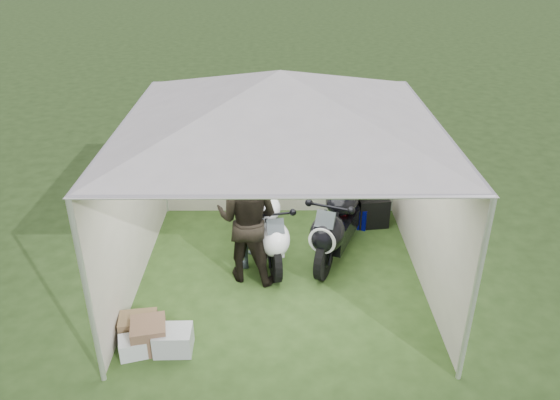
{
  "coord_description": "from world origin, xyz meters",
  "views": [
    {
      "loc": [
        -0.04,
        -6.55,
        4.61
      ],
      "look_at": [
        -0.0,
        0.35,
        1.06
      ],
      "focal_mm": 35.0,
      "sensor_mm": 36.0,
      "label": 1
    }
  ],
  "objects_px": {
    "motorcycle_black": "(338,220)",
    "crate_0": "(173,340)",
    "motorcycle_white": "(268,226)",
    "crate_3": "(139,327)",
    "person_dark_jacket": "(248,219)",
    "equipment_box": "(372,211)",
    "canopy_tent": "(280,103)",
    "person_blue_jacket": "(247,202)",
    "crate_1": "(149,335)",
    "paddock_stand": "(354,215)",
    "crate_2": "(133,347)"
  },
  "relations": [
    {
      "from": "crate_0",
      "to": "crate_1",
      "type": "xyz_separation_m",
      "value": [
        -0.29,
        0.05,
        0.03
      ]
    },
    {
      "from": "equipment_box",
      "to": "crate_0",
      "type": "relative_size",
      "value": 1.13
    },
    {
      "from": "crate_1",
      "to": "crate_2",
      "type": "height_order",
      "value": "crate_1"
    },
    {
      "from": "motorcycle_white",
      "to": "paddock_stand",
      "type": "relative_size",
      "value": 4.16
    },
    {
      "from": "person_dark_jacket",
      "to": "crate_0",
      "type": "xyz_separation_m",
      "value": [
        -0.84,
        -1.54,
        -0.79
      ]
    },
    {
      "from": "equipment_box",
      "to": "crate_2",
      "type": "distance_m",
      "value": 4.54
    },
    {
      "from": "canopy_tent",
      "to": "person_blue_jacket",
      "type": "height_order",
      "value": "canopy_tent"
    },
    {
      "from": "person_dark_jacket",
      "to": "crate_2",
      "type": "distance_m",
      "value": 2.23
    },
    {
      "from": "equipment_box",
      "to": "crate_3",
      "type": "height_order",
      "value": "equipment_box"
    },
    {
      "from": "canopy_tent",
      "to": "person_dark_jacket",
      "type": "distance_m",
      "value": 1.69
    },
    {
      "from": "crate_2",
      "to": "crate_0",
      "type": "bearing_deg",
      "value": 8.87
    },
    {
      "from": "person_dark_jacket",
      "to": "crate_0",
      "type": "height_order",
      "value": "person_dark_jacket"
    },
    {
      "from": "canopy_tent",
      "to": "person_blue_jacket",
      "type": "relative_size",
      "value": 2.82
    },
    {
      "from": "equipment_box",
      "to": "crate_1",
      "type": "distance_m",
      "value": 4.33
    },
    {
      "from": "motorcycle_white",
      "to": "crate_0",
      "type": "distance_m",
      "value": 2.35
    },
    {
      "from": "equipment_box",
      "to": "paddock_stand",
      "type": "bearing_deg",
      "value": -174.83
    },
    {
      "from": "paddock_stand",
      "to": "crate_1",
      "type": "height_order",
      "value": "crate_1"
    },
    {
      "from": "paddock_stand",
      "to": "person_dark_jacket",
      "type": "xyz_separation_m",
      "value": [
        -1.7,
        -1.47,
        0.76
      ]
    },
    {
      "from": "motorcycle_black",
      "to": "paddock_stand",
      "type": "relative_size",
      "value": 4.34
    },
    {
      "from": "person_blue_jacket",
      "to": "crate_2",
      "type": "distance_m",
      "value": 2.53
    },
    {
      "from": "motorcycle_white",
      "to": "crate_2",
      "type": "distance_m",
      "value": 2.66
    },
    {
      "from": "crate_2",
      "to": "crate_3",
      "type": "relative_size",
      "value": 0.7
    },
    {
      "from": "motorcycle_black",
      "to": "motorcycle_white",
      "type": "bearing_deg",
      "value": -154.21
    },
    {
      "from": "motorcycle_white",
      "to": "crate_2",
      "type": "height_order",
      "value": "motorcycle_white"
    },
    {
      "from": "canopy_tent",
      "to": "crate_3",
      "type": "bearing_deg",
      "value": -142.94
    },
    {
      "from": "person_dark_jacket",
      "to": "person_blue_jacket",
      "type": "bearing_deg",
      "value": -70.07
    },
    {
      "from": "person_dark_jacket",
      "to": "paddock_stand",
      "type": "bearing_deg",
      "value": -122.06
    },
    {
      "from": "motorcycle_white",
      "to": "crate_1",
      "type": "height_order",
      "value": "motorcycle_white"
    },
    {
      "from": "motorcycle_black",
      "to": "crate_1",
      "type": "bearing_deg",
      "value": -117.59
    },
    {
      "from": "equipment_box",
      "to": "person_dark_jacket",
      "type": "bearing_deg",
      "value": -143.2
    },
    {
      "from": "motorcycle_black",
      "to": "person_dark_jacket",
      "type": "relative_size",
      "value": 1.1
    },
    {
      "from": "person_blue_jacket",
      "to": "crate_0",
      "type": "relative_size",
      "value": 4.47
    },
    {
      "from": "crate_0",
      "to": "paddock_stand",
      "type": "bearing_deg",
      "value": 49.9
    },
    {
      "from": "crate_0",
      "to": "crate_3",
      "type": "height_order",
      "value": "crate_3"
    },
    {
      "from": "crate_0",
      "to": "person_dark_jacket",
      "type": "bearing_deg",
      "value": 61.61
    },
    {
      "from": "paddock_stand",
      "to": "motorcycle_white",
      "type": "bearing_deg",
      "value": -145.67
    },
    {
      "from": "motorcycle_white",
      "to": "paddock_stand",
      "type": "distance_m",
      "value": 1.78
    },
    {
      "from": "equipment_box",
      "to": "crate_0",
      "type": "distance_m",
      "value": 4.16
    },
    {
      "from": "canopy_tent",
      "to": "crate_2",
      "type": "height_order",
      "value": "canopy_tent"
    },
    {
      "from": "motorcycle_black",
      "to": "crate_0",
      "type": "xyz_separation_m",
      "value": [
        -2.16,
        -2.09,
        -0.45
      ]
    },
    {
      "from": "canopy_tent",
      "to": "motorcycle_white",
      "type": "distance_m",
      "value": 2.09
    },
    {
      "from": "crate_0",
      "to": "person_blue_jacket",
      "type": "bearing_deg",
      "value": 66.9
    },
    {
      "from": "motorcycle_black",
      "to": "person_blue_jacket",
      "type": "bearing_deg",
      "value": -149.9
    },
    {
      "from": "person_dark_jacket",
      "to": "equipment_box",
      "type": "height_order",
      "value": "person_dark_jacket"
    },
    {
      "from": "equipment_box",
      "to": "crate_2",
      "type": "bearing_deg",
      "value": -136.66
    },
    {
      "from": "crate_0",
      "to": "crate_2",
      "type": "bearing_deg",
      "value": -171.13
    },
    {
      "from": "motorcycle_white",
      "to": "crate_3",
      "type": "bearing_deg",
      "value": -142.17
    },
    {
      "from": "motorcycle_white",
      "to": "crate_3",
      "type": "height_order",
      "value": "motorcycle_white"
    },
    {
      "from": "person_dark_jacket",
      "to": "crate_1",
      "type": "bearing_deg",
      "value": 70.17
    },
    {
      "from": "equipment_box",
      "to": "crate_1",
      "type": "relative_size",
      "value": 1.24
    }
  ]
}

